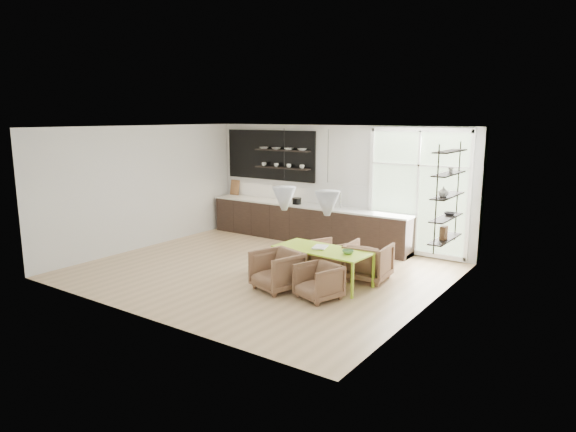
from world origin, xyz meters
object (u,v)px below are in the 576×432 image
object	(u,v)px
armchair_back_right	(368,261)
armchair_front_left	(277,271)
armchair_back_left	(327,255)
armchair_front_right	(318,282)
wire_stool	(259,260)
dining_table	(323,251)

from	to	relation	value
armchair_back_right	armchair_front_left	world-z (taller)	armchair_back_right
armchair_front_left	armchair_back_left	bearing A→B (deg)	102.68
armchair_front_right	wire_stool	bearing A→B (deg)	-179.79
armchair_front_left	armchair_front_right	distance (m)	0.87
armchair_back_right	armchair_front_right	distance (m)	1.47
armchair_back_left	armchair_front_left	xyz separation A→B (m)	(-0.14, -1.56, 0.05)
armchair_back_left	wire_stool	xyz separation A→B (m)	(-1.01, -0.97, -0.03)
wire_stool	armchair_back_left	bearing A→B (deg)	43.75
wire_stool	dining_table	bearing A→B (deg)	7.68
dining_table	armchair_front_right	world-z (taller)	dining_table
armchair_back_right	armchair_front_right	world-z (taller)	armchair_back_right
armchair_back_left	armchair_front_left	distance (m)	1.57
dining_table	armchair_back_left	bearing A→B (deg)	117.56
armchair_back_left	wire_stool	world-z (taller)	armchair_back_left
armchair_front_right	armchair_front_left	bearing A→B (deg)	-160.29
armchair_front_left	wire_stool	bearing A→B (deg)	163.40
armchair_back_right	wire_stool	bearing A→B (deg)	19.56
armchair_back_left	armchair_front_right	bearing A→B (deg)	140.05
dining_table	armchair_front_left	bearing A→B (deg)	-118.96
dining_table	armchair_back_right	bearing A→B (deg)	51.65
armchair_back_left	armchair_front_right	size ratio (longest dim) A/B	1.00
armchair_front_left	armchair_front_right	bearing A→B (deg)	18.81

